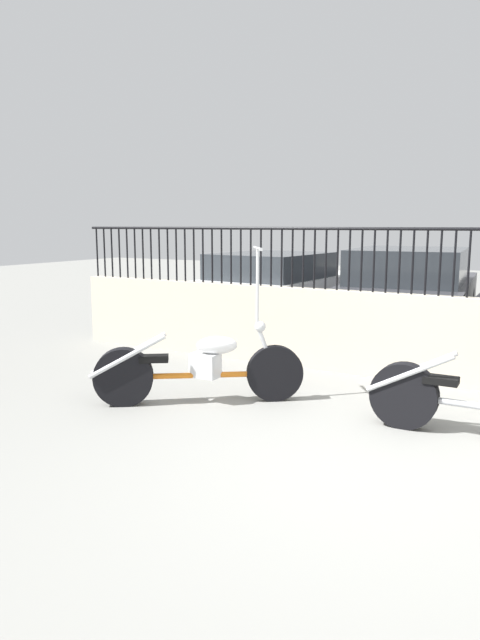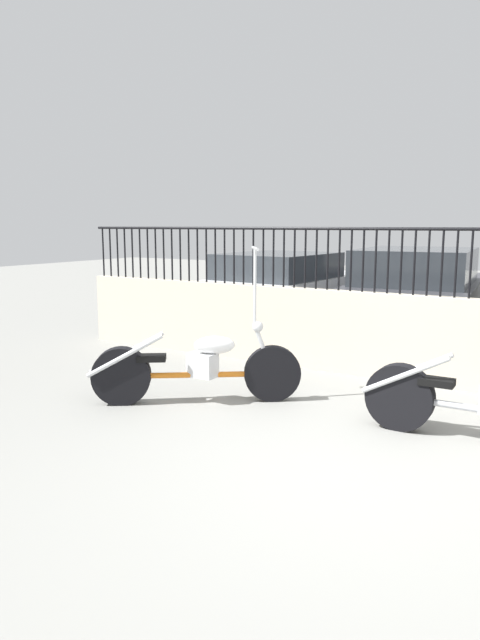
{
  "view_description": "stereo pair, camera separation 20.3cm",
  "coord_description": "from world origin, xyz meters",
  "px_view_note": "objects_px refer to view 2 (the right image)",
  "views": [
    {
      "loc": [
        1.07,
        -3.81,
        1.75
      ],
      "look_at": [
        -2.02,
        1.68,
        0.7
      ],
      "focal_mm": 32.0,
      "sensor_mm": 36.0,
      "label": 1
    },
    {
      "loc": [
        1.24,
        -3.71,
        1.75
      ],
      "look_at": [
        -2.02,
        1.68,
        0.7
      ],
      "focal_mm": 32.0,
      "sensor_mm": 36.0,
      "label": 2
    }
  ],
  "objects_px": {
    "motorcycle_orange": "(187,368)",
    "motorcycle_silver": "(480,399)",
    "car_dark_grey": "(417,292)",
    "car_white": "(282,287)"
  },
  "relations": [
    {
      "from": "motorcycle_orange",
      "to": "motorcycle_silver",
      "type": "relative_size",
      "value": 0.87
    },
    {
      "from": "car_dark_grey",
      "to": "car_white",
      "type": "bearing_deg",
      "value": 89.04
    },
    {
      "from": "car_white",
      "to": "motorcycle_silver",
      "type": "bearing_deg",
      "value": -133.03
    },
    {
      "from": "car_white",
      "to": "motorcycle_orange",
      "type": "bearing_deg",
      "value": -159.67
    },
    {
      "from": "motorcycle_orange",
      "to": "motorcycle_silver",
      "type": "bearing_deg",
      "value": -27.22
    },
    {
      "from": "car_dark_grey",
      "to": "motorcycle_orange",
      "type": "bearing_deg",
      "value": 163.69
    },
    {
      "from": "motorcycle_silver",
      "to": "car_white",
      "type": "distance_m",
      "value": 5.92
    },
    {
      "from": "motorcycle_orange",
      "to": "car_dark_grey",
      "type": "bearing_deg",
      "value": 43.45
    },
    {
      "from": "car_white",
      "to": "car_dark_grey",
      "type": "height_order",
      "value": "car_dark_grey"
    },
    {
      "from": "motorcycle_silver",
      "to": "motorcycle_orange",
      "type": "bearing_deg",
      "value": -172.8
    }
  ]
}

